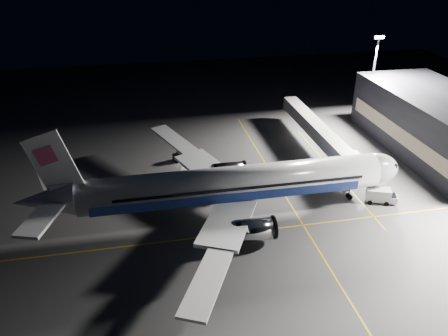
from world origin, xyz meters
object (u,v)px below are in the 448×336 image
jet_bridge (319,133)px  safety_cone_c (213,193)px  baggage_tug (180,156)px  safety_cone_b (228,169)px  safety_cone_a (244,191)px  floodlight_mast_north (373,72)px  service_truck (381,195)px  airliner (227,185)px

jet_bridge → safety_cone_c: bearing=-153.4°
baggage_tug → safety_cone_b: bearing=-50.4°
safety_cone_a → safety_cone_c: (-5.47, 0.30, -0.01)m
safety_cone_b → safety_cone_c: 9.27m
floodlight_mast_north → service_truck: (-14.85, -34.15, -11.00)m
floodlight_mast_north → baggage_tug: floodlight_mast_north is taller
jet_bridge → service_truck: bearing=-81.2°
jet_bridge → baggage_tug: size_ratio=11.29×
service_truck → safety_cone_c: service_truck is taller
floodlight_mast_north → service_truck: size_ratio=3.86×
service_truck → safety_cone_b: (-22.98, 16.16, -1.05)m
jet_bridge → service_truck: 20.71m
safety_cone_a → safety_cone_b: 8.47m
airliner → floodlight_mast_north: 52.56m
airliner → baggage_tug: airliner is taller
airliner → service_truck: size_ratio=11.46×
jet_bridge → service_truck: (3.15, -20.22, -3.21)m
floodlight_mast_north → safety_cone_b: 43.59m
airliner → safety_cone_c: size_ratio=116.69×
safety_cone_a → floodlight_mast_north: bearing=35.6°
safety_cone_c → jet_bridge: bearing=26.6°
service_truck → safety_cone_a: bearing=-179.2°
safety_cone_a → safety_cone_b: size_ratio=0.84×
floodlight_mast_north → service_truck: 38.83m
jet_bridge → safety_cone_a: (-18.84, -12.47, -4.31)m
service_truck → baggage_tug: service_truck is taller
safety_cone_c → floodlight_mast_north: bearing=31.7°
baggage_tug → service_truck: bearing=-50.0°
safety_cone_b → baggage_tug: bearing=144.4°
jet_bridge → safety_cone_b: jet_bridge is taller
airliner → safety_cone_c: (-1.24, 5.89, -4.90)m
airliner → jet_bridge: bearing=38.0°
floodlight_mast_north → safety_cone_c: bearing=-148.3°
safety_cone_b → safety_cone_c: (-4.48, -8.11, -0.06)m
safety_cone_a → baggage_tug: bearing=123.5°
jet_bridge → safety_cone_c: size_ratio=65.29×
jet_bridge → baggage_tug: bearing=175.6°
floodlight_mast_north → service_truck: floodlight_mast_north is taller
airliner → safety_cone_c: airliner is taller
airliner → baggage_tug: 21.42m
airliner → safety_cone_b: bearing=76.9°
baggage_tug → safety_cone_c: bearing=-88.3°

